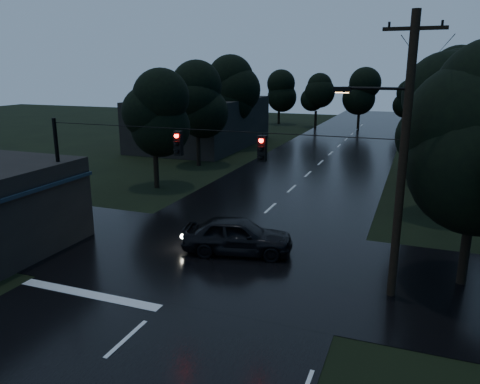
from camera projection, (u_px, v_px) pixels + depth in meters
The scene contains 14 objects.
main_road at pixel (308, 174), 37.12m from camera, with size 12.00×120.00×0.02m, color black.
cross_street at pixel (217, 257), 20.87m from camera, with size 60.00×9.00×0.02m, color black.
building_far_left at pixel (202, 123), 50.34m from camera, with size 10.00×16.00×5.00m, color black.
utility_pole_main at pixel (401, 156), 16.06m from camera, with size 3.50×0.30×10.00m.
utility_pole_far at pixel (424, 134), 31.45m from camera, with size 2.00×0.30×7.50m.
anchor_pole_left at pixel (60, 183), 21.79m from camera, with size 0.18×0.18×6.00m, color black.
span_signals at pixel (218, 145), 18.42m from camera, with size 15.00×0.37×1.12m.
tree_left_a at pixel (153, 113), 31.66m from camera, with size 3.92×3.92×8.26m.
tree_left_b at pixel (197, 100), 38.99m from camera, with size 4.20×4.20×8.85m.
tree_left_c at pixel (235, 90), 48.13m from camera, with size 4.48×4.48×9.44m.
tree_right_a at pixel (441, 117), 25.35m from camera, with size 4.20×4.20×8.85m.
tree_right_b at pixel (448, 101), 32.27m from camera, with size 4.48×4.48×9.44m.
tree_right_c at pixel (451, 89), 40.99m from camera, with size 4.76×4.76×10.03m.
car at pixel (238, 235), 21.13m from camera, with size 2.00×4.96×1.69m, color black.
Camera 1 is at (7.91, -5.77, 8.16)m, focal length 35.00 mm.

